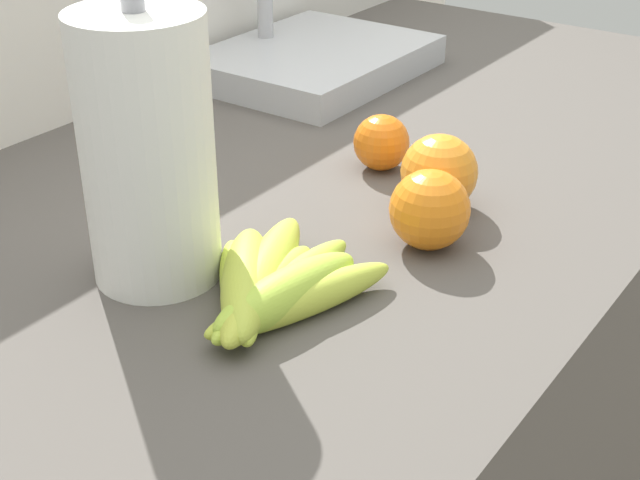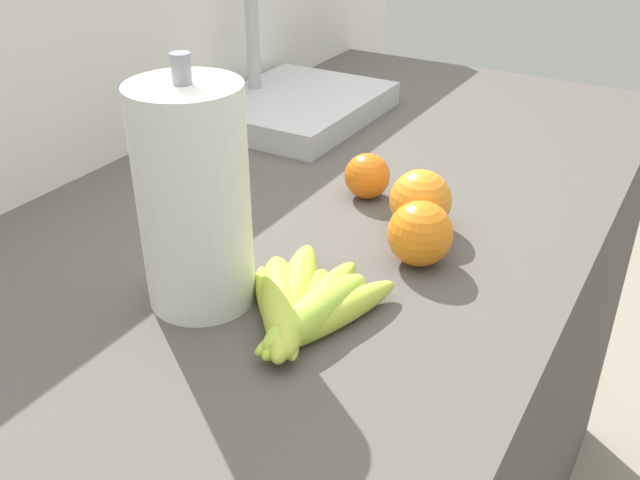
# 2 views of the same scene
# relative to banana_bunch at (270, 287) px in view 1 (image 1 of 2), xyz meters

# --- Properties ---
(wall_back) EXTENTS (2.01, 0.06, 1.30)m
(wall_back) POSITION_rel_banana_bunch_xyz_m (0.23, 0.52, -0.29)
(wall_back) COLOR silver
(wall_back) RESTS_ON ground
(banana_bunch) EXTENTS (0.22, 0.17, 0.04)m
(banana_bunch) POSITION_rel_banana_bunch_xyz_m (0.00, 0.00, 0.00)
(banana_bunch) COLOR #B6C73F
(banana_bunch) RESTS_ON counter
(orange_right) EXTENTS (0.08, 0.08, 0.08)m
(orange_right) POSITION_rel_banana_bunch_xyz_m (0.26, -0.03, 0.02)
(orange_right) COLOR orange
(orange_right) RESTS_ON counter
(orange_far_right) EXTENTS (0.08, 0.08, 0.08)m
(orange_far_right) POSITION_rel_banana_bunch_xyz_m (0.18, -0.06, 0.02)
(orange_far_right) COLOR orange
(orange_far_right) RESTS_ON counter
(orange_front) EXTENTS (0.07, 0.07, 0.07)m
(orange_front) POSITION_rel_banana_bunch_xyz_m (0.31, 0.08, 0.01)
(orange_front) COLOR orange
(orange_front) RESTS_ON counter
(paper_towel_roll) EXTENTS (0.12, 0.12, 0.28)m
(paper_towel_roll) POSITION_rel_banana_bunch_xyz_m (-0.01, 0.12, 0.10)
(paper_towel_roll) COLOR white
(paper_towel_roll) RESTS_ON counter
(sink_basin) EXTENTS (0.34, 0.26, 0.24)m
(sink_basin) POSITION_rel_banana_bunch_xyz_m (0.54, 0.35, 0.01)
(sink_basin) COLOR #B7BABF
(sink_basin) RESTS_ON counter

